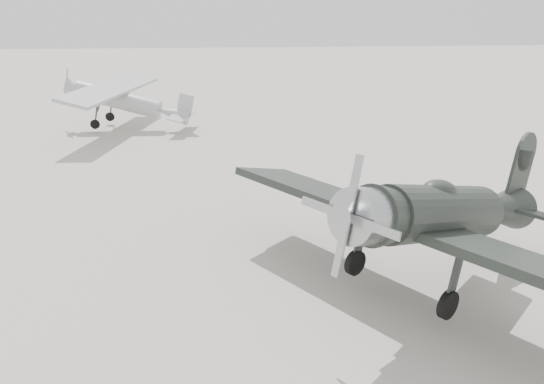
{
  "coord_description": "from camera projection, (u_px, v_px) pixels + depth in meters",
  "views": [
    {
      "loc": [
        -0.56,
        -12.89,
        7.2
      ],
      "look_at": [
        1.03,
        2.93,
        1.5
      ],
      "focal_mm": 35.0,
      "sensor_mm": 36.0,
      "label": 1
    }
  ],
  "objects": [
    {
      "name": "lowwing_monoplane",
      "position": [
        446.0,
        213.0,
        13.62
      ],
      "size": [
        9.98,
        11.07,
        3.94
      ],
      "rotation": [
        0.0,
        0.24,
        0.62
      ],
      "color": "black",
      "rests_on": "ground"
    },
    {
      "name": "highwing_monoplane",
      "position": [
        123.0,
        97.0,
        31.31
      ],
      "size": [
        7.82,
        10.94,
        3.09
      ],
      "rotation": [
        0.0,
        0.23,
        -0.22
      ],
      "color": "#AAACB0",
      "rests_on": "ground"
    },
    {
      "name": "ground",
      "position": [
        245.0,
        280.0,
        14.55
      ],
      "size": [
        160.0,
        160.0,
        0.0
      ],
      "primitive_type": "plane",
      "color": "#AEA99B",
      "rests_on": "ground"
    }
  ]
}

